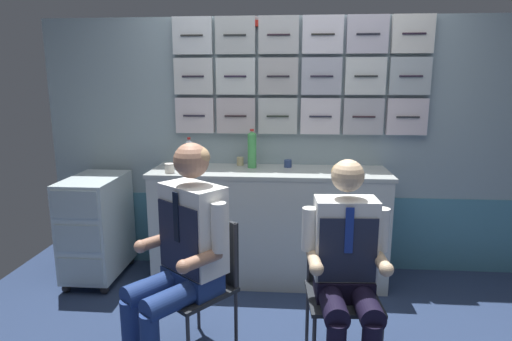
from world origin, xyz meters
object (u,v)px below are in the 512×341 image
(service_trolley, at_px, (97,225))
(folding_chair_right, at_px, (341,276))
(crew_member_left, at_px, (183,245))
(crew_member_right, at_px, (347,262))
(water_bottle_tall, at_px, (189,154))
(espresso_cup_small, at_px, (169,168))
(folding_chair_left, at_px, (205,271))

(service_trolley, height_order, folding_chair_right, service_trolley)
(crew_member_left, xyz_separation_m, crew_member_right, (0.92, -0.04, -0.05))
(crew_member_left, relative_size, crew_member_right, 1.06)
(crew_member_left, bearing_deg, crew_member_right, -2.81)
(service_trolley, bearing_deg, crew_member_right, -28.36)
(service_trolley, bearing_deg, water_bottle_tall, 9.65)
(service_trolley, xyz_separation_m, espresso_cup_small, (0.65, -0.05, 0.50))
(espresso_cup_small, bearing_deg, folding_chair_right, -33.31)
(service_trolley, relative_size, folding_chair_left, 1.05)
(crew_member_right, relative_size, espresso_cup_small, 16.38)
(crew_member_right, bearing_deg, folding_chair_left, 168.56)
(service_trolley, distance_m, folding_chair_right, 2.08)
(crew_member_right, xyz_separation_m, espresso_cup_small, (-1.25, 0.98, 0.31))
(folding_chair_right, bearing_deg, espresso_cup_small, 146.69)
(espresso_cup_small, bearing_deg, folding_chair_left, -62.09)
(service_trolley, relative_size, crew_member_left, 0.67)
(crew_member_left, bearing_deg, service_trolley, 135.05)
(folding_chair_right, relative_size, espresso_cup_small, 11.11)
(water_bottle_tall, bearing_deg, crew_member_right, -45.60)
(crew_member_left, bearing_deg, folding_chair_left, 51.17)
(service_trolley, relative_size, crew_member_right, 0.71)
(folding_chair_left, relative_size, espresso_cup_small, 11.11)
(espresso_cup_small, bearing_deg, crew_member_right, -38.01)
(service_trolley, height_order, water_bottle_tall, water_bottle_tall)
(crew_member_right, distance_m, espresso_cup_small, 1.62)
(folding_chair_right, distance_m, espresso_cup_small, 1.56)
(service_trolley, bearing_deg, espresso_cup_small, -4.30)
(crew_member_left, distance_m, espresso_cup_small, 1.02)
(crew_member_right, distance_m, water_bottle_tall, 1.66)
(folding_chair_right, height_order, water_bottle_tall, water_bottle_tall)
(folding_chair_left, relative_size, crew_member_left, 0.64)
(folding_chair_left, bearing_deg, crew_member_left, -128.83)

